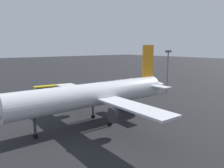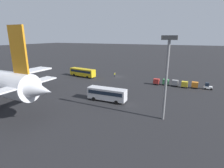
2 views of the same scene
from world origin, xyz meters
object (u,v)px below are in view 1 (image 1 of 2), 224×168
(airplane, at_px, (96,95))
(cargo_cart_grey, at_px, (122,81))
(worker_person, at_px, (72,86))
(cargo_cart_yellow, at_px, (127,81))
(shuttle_bus_near, at_px, (50,89))
(cargo_cart_green, at_px, (117,82))
(baggage_tug, at_px, (136,80))
(shuttle_bus_far, at_px, (131,90))
(cargo_cart_red, at_px, (113,83))
(cargo_cart_orange, at_px, (131,80))

(airplane, height_order, cargo_cart_grey, airplane)
(worker_person, height_order, cargo_cart_yellow, cargo_cart_yellow)
(shuttle_bus_near, distance_m, cargo_cart_green, 33.09)
(shuttle_bus_near, distance_m, worker_person, 13.26)
(baggage_tug, distance_m, cargo_cart_yellow, 6.81)
(shuttle_bus_near, height_order, cargo_cart_yellow, shuttle_bus_near)
(shuttle_bus_near, bearing_deg, baggage_tug, -169.88)
(cargo_cart_yellow, height_order, cargo_cart_green, same)
(cargo_cart_grey, relative_size, cargo_cart_green, 1.00)
(shuttle_bus_far, xyz_separation_m, worker_person, (9.50, -26.36, -1.14))
(shuttle_bus_near, relative_size, baggage_tug, 4.75)
(cargo_cart_yellow, height_order, cargo_cart_grey, same)
(cargo_cart_yellow, bearing_deg, worker_person, -10.89)
(cargo_cart_grey, height_order, cargo_cart_red, same)
(shuttle_bus_near, height_order, shuttle_bus_far, shuttle_bus_far)
(shuttle_bus_far, distance_m, cargo_cart_red, 22.81)
(cargo_cart_green, relative_size, cargo_cart_red, 1.00)
(baggage_tug, xyz_separation_m, cargo_cart_yellow, (6.70, 1.15, 0.25))
(baggage_tug, relative_size, cargo_cart_orange, 1.22)
(airplane, xyz_separation_m, baggage_tug, (-50.24, -38.47, -5.84))
(cargo_cart_red, bearing_deg, baggage_tug, -175.75)
(cargo_cart_yellow, xyz_separation_m, cargo_cart_green, (6.02, -0.66, 0.00))
(cargo_cart_grey, xyz_separation_m, cargo_cart_green, (3.01, -0.04, 0.00))
(cargo_cart_green, bearing_deg, cargo_cart_orange, 179.97)
(baggage_tug, bearing_deg, cargo_cart_grey, -2.55)
(shuttle_bus_far, relative_size, cargo_cart_green, 4.94)
(baggage_tug, relative_size, cargo_cart_yellow, 1.22)
(cargo_cart_orange, height_order, cargo_cart_grey, same)
(airplane, height_order, shuttle_bus_far, airplane)
(airplane, height_order, shuttle_bus_near, airplane)
(cargo_cart_yellow, relative_size, cargo_cart_red, 1.00)
(shuttle_bus_far, bearing_deg, shuttle_bus_near, -45.43)
(shuttle_bus_near, xyz_separation_m, cargo_cart_yellow, (-39.08, -0.24, -0.81))
(baggage_tug, distance_m, cargo_cart_green, 12.73)
(cargo_cart_red, bearing_deg, cargo_cart_yellow, -179.90)
(baggage_tug, height_order, cargo_cart_orange, baggage_tug)
(shuttle_bus_far, xyz_separation_m, cargo_cart_orange, (-20.54, -21.81, -0.82))
(shuttle_bus_near, xyz_separation_m, cargo_cart_orange, (-42.09, -0.89, -0.81))
(airplane, height_order, cargo_cart_orange, airplane)
(worker_person, bearing_deg, baggage_tug, 173.15)
(shuttle_bus_far, height_order, cargo_cart_orange, shuttle_bus_far)
(shuttle_bus_far, height_order, cargo_cart_yellow, shuttle_bus_far)
(cargo_cart_yellow, relative_size, cargo_cart_grey, 1.00)
(shuttle_bus_far, bearing_deg, cargo_cart_yellow, -130.92)
(baggage_tug, bearing_deg, cargo_cart_orange, 2.05)
(cargo_cart_yellow, bearing_deg, shuttle_bus_far, 50.35)
(shuttle_bus_near, distance_m, cargo_cart_red, 30.07)
(cargo_cart_yellow, bearing_deg, cargo_cart_green, -6.22)
(shuttle_bus_far, relative_size, cargo_cart_orange, 4.94)
(cargo_cart_green, bearing_deg, baggage_tug, -177.76)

